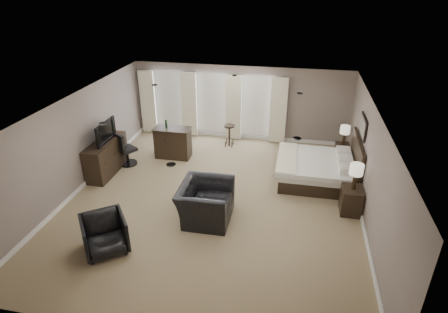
% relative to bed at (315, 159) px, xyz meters
% --- Properties ---
extents(room, '(7.60, 8.60, 2.64)m').
position_rel_bed_xyz_m(room, '(-2.58, -1.59, 0.63)').
color(room, '#867555').
rests_on(room, ground).
extents(window_bay, '(5.25, 0.20, 2.30)m').
position_rel_bed_xyz_m(window_bay, '(-3.58, 2.52, 0.53)').
color(window_bay, silver).
rests_on(window_bay, room).
extents(bed, '(2.12, 2.02, 1.35)m').
position_rel_bed_xyz_m(bed, '(0.00, 0.00, 0.00)').
color(bed, silver).
rests_on(bed, ground).
extents(nightstand_near, '(0.50, 0.61, 0.67)m').
position_rel_bed_xyz_m(nightstand_near, '(0.89, -1.45, -0.34)').
color(nightstand_near, black).
rests_on(nightstand_near, ground).
extents(nightstand_far, '(0.42, 0.52, 0.56)m').
position_rel_bed_xyz_m(nightstand_far, '(0.89, 1.45, -0.39)').
color(nightstand_far, black).
rests_on(nightstand_far, ground).
extents(lamp_near, '(0.32, 0.32, 0.67)m').
position_rel_bed_xyz_m(lamp_near, '(0.89, -1.45, 0.33)').
color(lamp_near, beige).
rests_on(lamp_near, nightstand_near).
extents(lamp_far, '(0.30, 0.30, 0.62)m').
position_rel_bed_xyz_m(lamp_far, '(0.89, 1.45, 0.20)').
color(lamp_far, beige).
rests_on(lamp_far, nightstand_far).
extents(wall_art, '(0.04, 0.96, 0.56)m').
position_rel_bed_xyz_m(wall_art, '(1.12, 0.00, 1.08)').
color(wall_art, slate).
rests_on(wall_art, room).
extents(dresser, '(0.56, 1.72, 1.00)m').
position_rel_bed_xyz_m(dresser, '(-6.03, -0.72, -0.17)').
color(dresser, black).
rests_on(dresser, ground).
extents(tv, '(0.62, 1.07, 0.14)m').
position_rel_bed_xyz_m(tv, '(-6.03, -0.72, 0.40)').
color(tv, black).
rests_on(tv, dresser).
extents(armchair_near, '(0.91, 1.39, 1.21)m').
position_rel_bed_xyz_m(armchair_near, '(-2.59, -2.40, -0.07)').
color(armchair_near, black).
rests_on(armchair_near, ground).
extents(armchair_far, '(1.20, 1.19, 0.91)m').
position_rel_bed_xyz_m(armchair_far, '(-4.40, -3.99, -0.22)').
color(armchair_far, black).
rests_on(armchair_far, ground).
extents(bar_counter, '(1.15, 0.60, 1.00)m').
position_rel_bed_xyz_m(bar_counter, '(-4.43, 0.67, -0.17)').
color(bar_counter, black).
rests_on(bar_counter, ground).
extents(bar_stool_left, '(0.39, 0.39, 0.71)m').
position_rel_bed_xyz_m(bar_stool_left, '(-4.51, 0.51, -0.32)').
color(bar_stool_left, black).
rests_on(bar_stool_left, ground).
extents(bar_stool_right, '(0.48, 0.48, 0.77)m').
position_rel_bed_xyz_m(bar_stool_right, '(-2.81, 1.85, -0.29)').
color(bar_stool_right, black).
rests_on(bar_stool_right, ground).
extents(desk_chair, '(0.76, 0.76, 1.08)m').
position_rel_bed_xyz_m(desk_chair, '(-5.66, -0.12, -0.13)').
color(desk_chair, black).
rests_on(desk_chair, ground).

